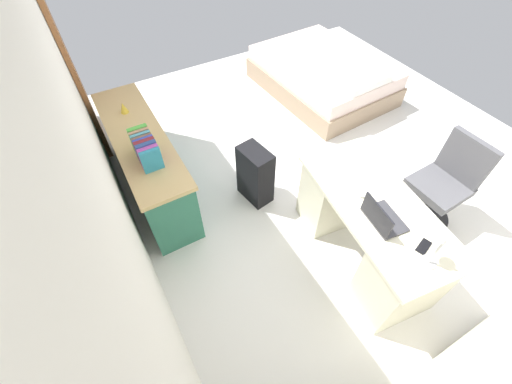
# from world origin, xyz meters

# --- Properties ---
(ground_plane) EXTENTS (5.55, 5.55, 0.00)m
(ground_plane) POSITION_xyz_m (0.00, 0.00, 0.00)
(ground_plane) COLOR silver
(wall_back) EXTENTS (4.55, 0.10, 2.86)m
(wall_back) POSITION_xyz_m (0.00, 2.04, 1.43)
(wall_back) COLOR white
(wall_back) RESTS_ON ground_plane
(door_wooden) EXTENTS (0.88, 0.05, 2.04)m
(door_wooden) POSITION_xyz_m (1.73, 1.96, 1.02)
(door_wooden) COLOR brown
(door_wooden) RESTS_ON ground_plane
(desk) EXTENTS (1.51, 0.84, 0.76)m
(desk) POSITION_xyz_m (-1.22, 0.27, 0.40)
(desk) COLOR beige
(desk) RESTS_ON ground_plane
(office_chair) EXTENTS (0.52, 0.52, 0.94)m
(office_chair) POSITION_xyz_m (-1.21, -0.66, 0.42)
(office_chair) COLOR black
(office_chair) RESTS_ON ground_plane
(credenza) EXTENTS (1.80, 0.48, 0.76)m
(credenza) POSITION_xyz_m (0.54, 1.66, 0.38)
(credenza) COLOR #2D7056
(credenza) RESTS_ON ground_plane
(bed) EXTENTS (1.97, 1.50, 0.58)m
(bed) POSITION_xyz_m (1.18, -1.11, 0.24)
(bed) COLOR gray
(bed) RESTS_ON ground_plane
(suitcase_black) EXTENTS (0.39, 0.28, 0.64)m
(suitcase_black) POSITION_xyz_m (-0.11, 0.75, 0.32)
(suitcase_black) COLOR black
(suitcase_black) RESTS_ON ground_plane
(laptop) EXTENTS (0.34, 0.26, 0.21)m
(laptop) POSITION_xyz_m (-1.35, 0.39, 0.81)
(laptop) COLOR #333338
(laptop) RESTS_ON desk
(computer_mouse) EXTENTS (0.07, 0.11, 0.03)m
(computer_mouse) POSITION_xyz_m (-1.10, 0.31, 0.77)
(computer_mouse) COLOR white
(computer_mouse) RESTS_ON desk
(cell_phone_near_laptop) EXTENTS (0.10, 0.15, 0.01)m
(cell_phone_near_laptop) POSITION_xyz_m (-1.67, 0.27, 0.76)
(cell_phone_near_laptop) COLOR black
(cell_phone_near_laptop) RESTS_ON desk
(desk_lamp) EXTENTS (0.16, 0.11, 0.34)m
(desk_lamp) POSITION_xyz_m (-1.73, 0.34, 1.01)
(desk_lamp) COLOR silver
(desk_lamp) RESTS_ON desk
(book_row) EXTENTS (0.36, 0.17, 0.24)m
(book_row) POSITION_xyz_m (0.17, 1.66, 0.87)
(book_row) COLOR teal
(book_row) RESTS_ON credenza
(figurine_small) EXTENTS (0.08, 0.08, 0.11)m
(figurine_small) POSITION_xyz_m (0.94, 1.66, 0.81)
(figurine_small) COLOR gold
(figurine_small) RESTS_ON credenza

